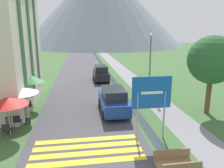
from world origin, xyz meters
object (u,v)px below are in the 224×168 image
(person_standing_terrace, at_px, (25,101))
(cafe_chair_middle, at_px, (20,112))
(cafe_chair_near_left, at_px, (17,120))
(parked_car_far, at_px, (101,73))
(person_seated_near, at_px, (27,114))
(cafe_chair_far_left, at_px, (29,105))
(streetlamp, at_px, (150,58))
(cafe_umbrella_rear_green, at_px, (31,79))
(cafe_chair_far_right, at_px, (27,106))
(tree_by_path, at_px, (212,60))
(parked_car_near, at_px, (113,100))
(cafe_chair_nearest, at_px, (7,129))
(footbridge, at_px, (176,165))
(cafe_umbrella_middle_white, at_px, (19,90))
(person_seated_far, at_px, (9,122))
(cafe_umbrella_front_red, at_px, (7,101))
(road_sign, at_px, (152,98))

(person_standing_terrace, bearing_deg, cafe_chair_middle, -98.31)
(cafe_chair_near_left, bearing_deg, parked_car_far, 79.36)
(parked_car_far, relative_size, person_seated_near, 3.19)
(cafe_chair_far_left, xyz_separation_m, cafe_chair_middle, (-0.27, -1.44, 0.00))
(cafe_chair_near_left, distance_m, streetlamp, 12.66)
(cafe_chair_middle, relative_size, person_seated_near, 0.67)
(cafe_umbrella_rear_green, bearing_deg, person_standing_terrace, -98.77)
(cafe_chair_far_right, bearing_deg, tree_by_path, 1.62)
(parked_car_far, bearing_deg, parked_car_near, -90.72)
(person_standing_terrace, bearing_deg, cafe_chair_nearest, -93.35)
(cafe_chair_nearest, height_order, person_seated_near, person_seated_near)
(footbridge, bearing_deg, cafe_umbrella_middle_white, 139.77)
(parked_car_far, height_order, person_standing_terrace, parked_car_far)
(footbridge, height_order, person_standing_terrace, person_standing_terrace)
(cafe_chair_middle, distance_m, person_seated_far, 2.08)
(footbridge, relative_size, person_standing_terrace, 0.98)
(cafe_chair_far_right, distance_m, cafe_chair_near_left, 2.70)
(cafe_chair_nearest, bearing_deg, cafe_umbrella_middle_white, 95.61)
(cafe_chair_nearest, bearing_deg, parked_car_far, 72.77)
(person_standing_terrace, height_order, tree_by_path, tree_by_path)
(cafe_umbrella_front_red, bearing_deg, cafe_chair_far_right, 87.89)
(cafe_chair_far_right, distance_m, person_seated_far, 3.41)
(cafe_umbrella_rear_green, bearing_deg, cafe_chair_middle, -98.57)
(cafe_chair_far_right, relative_size, cafe_chair_near_left, 1.00)
(road_sign, relative_size, footbridge, 2.07)
(parked_car_near, distance_m, cafe_umbrella_front_red, 7.03)
(parked_car_far, height_order, cafe_chair_nearest, parked_car_far)
(cafe_umbrella_middle_white, xyz_separation_m, cafe_umbrella_rear_green, (0.30, 2.44, 0.23))
(cafe_chair_middle, relative_size, tree_by_path, 0.15)
(footbridge, relative_size, cafe_umbrella_middle_white, 0.69)
(cafe_chair_middle, relative_size, streetlamp, 0.15)
(cafe_umbrella_rear_green, bearing_deg, person_seated_near, -85.13)
(cafe_chair_far_left, bearing_deg, parked_car_near, -36.93)
(parked_car_near, height_order, cafe_chair_far_left, parked_car_near)
(person_seated_near, distance_m, person_standing_terrace, 1.91)
(cafe_umbrella_middle_white, relative_size, person_standing_terrace, 1.43)
(footbridge, distance_m, cafe_chair_far_right, 11.19)
(streetlamp, bearing_deg, person_standing_terrace, -158.03)
(cafe_chair_nearest, relative_size, streetlamp, 0.15)
(tree_by_path, bearing_deg, cafe_chair_near_left, -176.90)
(parked_car_far, bearing_deg, cafe_chair_nearest, -115.79)
(footbridge, distance_m, cafe_chair_far_left, 11.19)
(cafe_chair_far_right, bearing_deg, person_standing_terrace, -81.20)
(cafe_chair_nearest, relative_size, tree_by_path, 0.15)
(cafe_umbrella_rear_green, bearing_deg, parked_car_near, -17.93)
(cafe_chair_far_left, relative_size, person_seated_near, 0.67)
(footbridge, height_order, tree_by_path, tree_by_path)
(cafe_umbrella_front_red, bearing_deg, cafe_umbrella_middle_white, 88.83)
(person_standing_terrace, xyz_separation_m, streetlamp, (10.45, 4.22, 2.29))
(parked_car_far, height_order, person_seated_near, parked_car_far)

